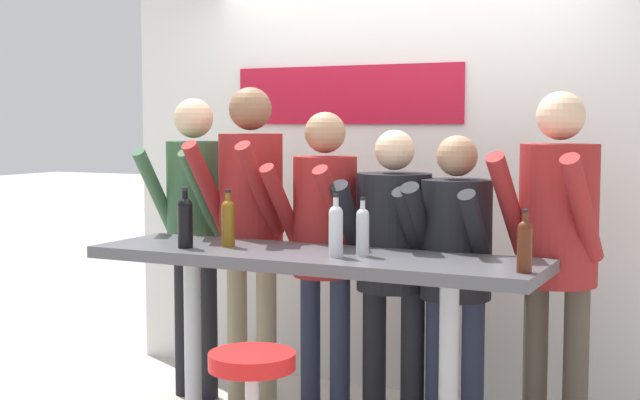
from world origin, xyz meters
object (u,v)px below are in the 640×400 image
at_px(person_center, 393,249).
at_px(wine_bottle_0, 525,244).
at_px(wine_bottle_1, 336,228).
at_px(person_center_left, 324,231).
at_px(wine_bottle_3, 228,221).
at_px(person_far_left, 194,211).
at_px(tasting_table, 312,284).
at_px(person_left, 250,211).
at_px(person_center_right, 455,256).
at_px(wine_bottle_2, 185,220).
at_px(wine_bottle_4, 363,229).
at_px(person_right, 557,233).

relative_size(person_center, wine_bottle_0, 6.01).
bearing_deg(wine_bottle_1, person_center_left, 120.80).
bearing_deg(wine_bottle_3, person_far_left, 136.61).
bearing_deg(tasting_table, person_left, 143.56).
xyz_separation_m(person_center_left, person_center_right, (0.74, -0.01, -0.09)).
bearing_deg(person_left, person_far_left, 170.31).
bearing_deg(person_left, wine_bottle_2, -90.08).
bearing_deg(wine_bottle_4, wine_bottle_2, -171.01).
bearing_deg(tasting_table, person_center, 63.06).
height_order(person_center, person_right, person_right).
bearing_deg(wine_bottle_3, wine_bottle_2, -141.56).
xyz_separation_m(person_center_left, person_right, (1.24, 0.04, 0.05)).
height_order(person_left, wine_bottle_4, person_left).
relative_size(person_center_right, person_right, 0.88).
height_order(person_right, wine_bottle_4, person_right).
bearing_deg(tasting_table, wine_bottle_1, -26.90).
distance_m(person_left, wine_bottle_1, 0.96).
relative_size(person_right, wine_bottle_4, 6.44).
height_order(person_far_left, person_center, person_far_left).
xyz_separation_m(person_center_left, person_center, (0.40, 0.01, -0.07)).
height_order(person_center_left, wine_bottle_2, person_center_left).
bearing_deg(person_right, wine_bottle_2, -148.49).
distance_m(person_center_right, wine_bottle_0, 0.79).
xyz_separation_m(tasting_table, wine_bottle_2, (-0.64, -0.14, 0.30)).
xyz_separation_m(person_center_left, wine_bottle_0, (1.23, -0.60, 0.08)).
relative_size(tasting_table, person_right, 1.26).
distance_m(tasting_table, person_far_left, 1.23).
distance_m(person_center_right, person_right, 0.52).
bearing_deg(wine_bottle_4, wine_bottle_1, -137.62).
distance_m(person_center_right, wine_bottle_2, 1.38).
relative_size(person_left, wine_bottle_1, 6.20).
bearing_deg(wine_bottle_0, person_left, 160.61).
relative_size(person_far_left, person_center, 1.11).
relative_size(person_left, person_center, 1.15).
height_order(wine_bottle_0, wine_bottle_4, wine_bottle_4).
xyz_separation_m(person_center_right, wine_bottle_1, (-0.41, -0.54, 0.18)).
height_order(person_right, wine_bottle_1, person_right).
relative_size(person_left, person_right, 1.03).
xyz_separation_m(person_left, wine_bottle_0, (1.69, -0.60, -0.01)).
height_order(person_far_left, person_center_left, person_far_left).
distance_m(person_center_left, person_right, 1.24).
height_order(tasting_table, wine_bottle_1, wine_bottle_1).
xyz_separation_m(person_right, wine_bottle_1, (-0.91, -0.59, 0.04)).
bearing_deg(person_far_left, person_center_right, -4.15).
relative_size(person_center_left, person_center, 1.06).
bearing_deg(person_left, wine_bottle_4, -24.55).
height_order(person_center, wine_bottle_1, person_center).
height_order(person_center, wine_bottle_0, person_center).
relative_size(person_center_left, wine_bottle_3, 5.86).
xyz_separation_m(tasting_table, person_center_right, (0.59, 0.46, 0.12)).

